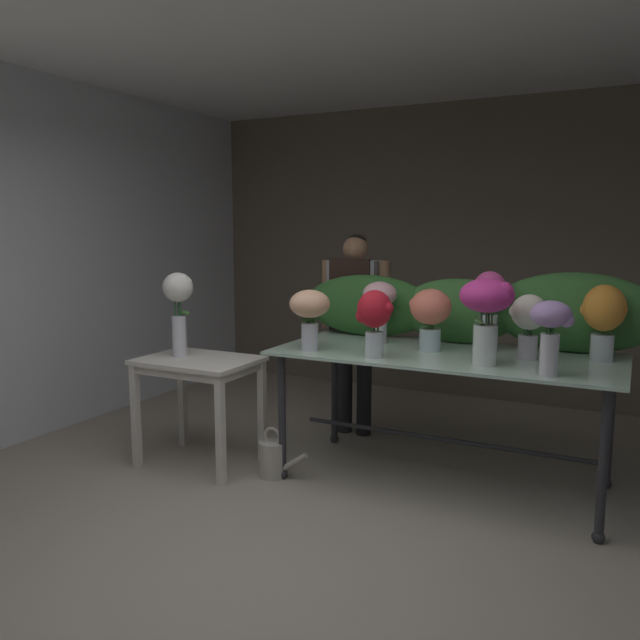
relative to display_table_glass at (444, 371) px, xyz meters
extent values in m
plane|color=#9E9384|center=(-0.54, 0.36, -0.75)|extent=(8.56, 8.56, 0.00)
cube|color=#706656|center=(-0.54, 2.30, 0.67)|extent=(5.34, 0.12, 2.86)
cube|color=silver|center=(-3.21, 0.36, 0.67)|extent=(0.12, 4.01, 2.86)
cube|color=silver|center=(-0.54, 0.36, 2.16)|extent=(5.46, 4.01, 0.12)
cube|color=#B3D7C3|center=(0.00, 0.00, 0.11)|extent=(2.14, 1.00, 0.02)
cylinder|color=#2D2D33|center=(-0.97, -0.40, -0.33)|extent=(0.05, 0.05, 0.85)
sphere|color=#2D2D33|center=(-0.97, -0.40, -0.72)|extent=(0.07, 0.07, 0.07)
cylinder|color=#2D2D33|center=(0.97, -0.40, -0.33)|extent=(0.05, 0.05, 0.85)
sphere|color=#2D2D33|center=(0.97, -0.40, -0.72)|extent=(0.07, 0.07, 0.07)
cylinder|color=#2D2D33|center=(-0.97, 0.40, -0.33)|extent=(0.05, 0.05, 0.85)
sphere|color=#2D2D33|center=(-0.97, 0.40, -0.72)|extent=(0.07, 0.07, 0.07)
cylinder|color=#2D2D33|center=(0.97, 0.40, -0.33)|extent=(0.05, 0.05, 0.85)
sphere|color=#2D2D33|center=(0.97, 0.40, -0.72)|extent=(0.07, 0.07, 0.07)
cylinder|color=#2D2D33|center=(0.00, 0.00, -0.46)|extent=(1.94, 0.03, 0.03)
cube|color=silver|center=(-1.62, -0.43, -0.01)|extent=(0.80, 0.58, 0.03)
cube|color=silver|center=(-1.62, -0.43, -0.05)|extent=(0.74, 0.52, 0.06)
cube|color=silver|center=(-1.98, -0.68, -0.39)|extent=(0.05, 0.05, 0.73)
cube|color=silver|center=(-1.27, -0.68, -0.39)|extent=(0.05, 0.05, 0.73)
cube|color=silver|center=(-1.98, -0.17, -0.39)|extent=(0.05, 0.05, 0.73)
cube|color=silver|center=(-1.27, -0.17, -0.39)|extent=(0.05, 0.05, 0.73)
cylinder|color=#232328|center=(-1.01, 0.69, -0.32)|extent=(0.12, 0.12, 0.87)
cylinder|color=#232328|center=(-0.84, 0.69, -0.32)|extent=(0.12, 0.12, 0.87)
cube|color=#999EA8|center=(-0.93, 0.69, 0.38)|extent=(0.40, 0.22, 0.54)
cube|color=black|center=(-0.93, 0.57, 0.34)|extent=(0.34, 0.02, 0.66)
cylinder|color=#936B4C|center=(-1.17, 0.69, 0.38)|extent=(0.09, 0.09, 0.55)
cylinder|color=#936B4C|center=(-0.68, 0.69, 0.38)|extent=(0.09, 0.09, 0.55)
sphere|color=#936B4C|center=(-0.93, 0.69, 0.74)|extent=(0.20, 0.20, 0.20)
ellipsoid|color=black|center=(-0.93, 0.71, 0.81)|extent=(0.15, 0.15, 0.09)
ellipsoid|color=#2D6028|center=(-0.69, 0.38, 0.34)|extent=(1.01, 0.23, 0.45)
ellipsoid|color=#387033|center=(-0.02, 0.38, 0.34)|extent=(0.82, 0.22, 0.45)
ellipsoid|color=#387033|center=(0.73, 0.38, 0.37)|extent=(1.05, 0.27, 0.51)
cylinder|color=silver|center=(-0.11, 0.02, 0.19)|extent=(0.14, 0.14, 0.14)
cylinder|color=#9EBCB2|center=(-0.11, 0.02, 0.15)|extent=(0.13, 0.13, 0.06)
cylinder|color=#387033|center=(-0.09, 0.01, 0.23)|extent=(0.01, 0.01, 0.21)
cylinder|color=#387033|center=(-0.11, 0.04, 0.23)|extent=(0.01, 0.01, 0.21)
cylinder|color=#387033|center=(-0.13, 0.02, 0.23)|extent=(0.01, 0.01, 0.21)
cylinder|color=#387033|center=(-0.11, -0.02, 0.23)|extent=(0.01, 0.01, 0.21)
ellipsoid|color=#EF7A60|center=(-0.11, 0.02, 0.40)|extent=(0.26, 0.26, 0.23)
sphere|color=#EF7A60|center=(-0.22, 0.04, 0.41)|extent=(0.07, 0.07, 0.07)
sphere|color=#EF7A60|center=(-0.02, 0.01, 0.43)|extent=(0.09, 0.09, 0.09)
ellipsoid|color=#387033|center=(-0.12, -0.01, 0.28)|extent=(0.10, 0.10, 0.03)
cylinder|color=silver|center=(-0.81, -0.31, 0.21)|extent=(0.11, 0.11, 0.18)
cylinder|color=#9EBCB2|center=(-0.81, -0.31, 0.16)|extent=(0.10, 0.10, 0.08)
cylinder|color=#28562D|center=(-0.78, -0.31, 0.25)|extent=(0.01, 0.01, 0.24)
cylinder|color=#28562D|center=(-0.82, -0.30, 0.25)|extent=(0.01, 0.01, 0.24)
cylinder|color=#28562D|center=(-0.82, -0.33, 0.25)|extent=(0.01, 0.01, 0.24)
ellipsoid|color=#F4B78E|center=(-0.81, -0.31, 0.42)|extent=(0.26, 0.26, 0.18)
sphere|color=#F4B78E|center=(-0.71, -0.31, 0.44)|extent=(0.06, 0.06, 0.06)
ellipsoid|color=#387033|center=(-0.81, -0.31, 0.32)|extent=(0.10, 0.10, 0.03)
cylinder|color=silver|center=(0.90, 0.18, 0.20)|extent=(0.13, 0.13, 0.16)
cylinder|color=#9EBCB2|center=(0.90, 0.18, 0.15)|extent=(0.12, 0.12, 0.07)
cylinder|color=#2D6028|center=(0.94, 0.18, 0.24)|extent=(0.01, 0.01, 0.23)
cylinder|color=#2D6028|center=(0.88, 0.21, 0.24)|extent=(0.01, 0.01, 0.23)
cylinder|color=#2D6028|center=(0.89, 0.17, 0.24)|extent=(0.01, 0.01, 0.23)
ellipsoid|color=orange|center=(0.90, 0.18, 0.44)|extent=(0.24, 0.24, 0.28)
sphere|color=orange|center=(0.81, 0.18, 0.42)|extent=(0.09, 0.09, 0.09)
sphere|color=orange|center=(0.98, 0.17, 0.43)|extent=(0.10, 0.10, 0.10)
ellipsoid|color=#2D6028|center=(0.92, 0.18, 0.30)|extent=(0.10, 0.10, 0.03)
cylinder|color=silver|center=(0.67, -0.37, 0.23)|extent=(0.10, 0.10, 0.23)
cylinder|color=#9EBCB2|center=(0.67, -0.37, 0.17)|extent=(0.09, 0.09, 0.10)
cylinder|color=#2D6028|center=(0.68, -0.37, 0.27)|extent=(0.01, 0.01, 0.28)
cylinder|color=#2D6028|center=(0.67, -0.36, 0.27)|extent=(0.01, 0.01, 0.28)
cylinder|color=#2D6028|center=(0.65, -0.37, 0.27)|extent=(0.01, 0.01, 0.28)
cylinder|color=#2D6028|center=(0.66, -0.39, 0.27)|extent=(0.01, 0.01, 0.28)
ellipsoid|color=#B28ED1|center=(0.67, -0.37, 0.45)|extent=(0.21, 0.21, 0.14)
sphere|color=#B28ED1|center=(0.75, -0.38, 0.42)|extent=(0.08, 0.08, 0.08)
cylinder|color=silver|center=(0.30, -0.25, 0.23)|extent=(0.14, 0.14, 0.23)
cylinder|color=#9EBCB2|center=(0.30, -0.25, 0.17)|extent=(0.13, 0.13, 0.10)
cylinder|color=#2D6028|center=(0.34, -0.26, 0.29)|extent=(0.01, 0.01, 0.34)
cylinder|color=#2D6028|center=(0.31, -0.22, 0.29)|extent=(0.01, 0.01, 0.34)
cylinder|color=#2D6028|center=(0.28, -0.26, 0.29)|extent=(0.01, 0.01, 0.34)
cylinder|color=#2D6028|center=(0.31, -0.28, 0.29)|extent=(0.01, 0.01, 0.34)
ellipsoid|color=#D1338E|center=(0.30, -0.25, 0.52)|extent=(0.31, 0.31, 0.20)
sphere|color=#D1338E|center=(0.40, -0.28, 0.55)|extent=(0.11, 0.11, 0.11)
ellipsoid|color=#477F3D|center=(0.27, -0.27, 0.37)|extent=(0.09, 0.11, 0.03)
cylinder|color=silver|center=(0.50, 0.02, 0.19)|extent=(0.12, 0.12, 0.15)
cylinder|color=#9EBCB2|center=(0.50, 0.02, 0.15)|extent=(0.11, 0.11, 0.06)
cylinder|color=#28562D|center=(0.52, 0.02, 0.23)|extent=(0.01, 0.01, 0.21)
cylinder|color=#28562D|center=(0.50, 0.05, 0.23)|extent=(0.01, 0.01, 0.21)
cylinder|color=#28562D|center=(0.48, 0.02, 0.23)|extent=(0.01, 0.01, 0.21)
cylinder|color=#28562D|center=(0.50, -0.01, 0.23)|extent=(0.01, 0.01, 0.21)
ellipsoid|color=white|center=(0.50, 0.02, 0.40)|extent=(0.21, 0.21, 0.21)
sphere|color=white|center=(0.42, 0.05, 0.40)|extent=(0.08, 0.08, 0.08)
cylinder|color=silver|center=(-0.50, 0.14, 0.23)|extent=(0.11, 0.11, 0.22)
cylinder|color=#9EBCB2|center=(-0.50, 0.14, 0.17)|extent=(0.10, 0.10, 0.09)
cylinder|color=#387033|center=(-0.48, 0.14, 0.27)|extent=(0.01, 0.01, 0.28)
cylinder|color=#387033|center=(-0.51, 0.16, 0.27)|extent=(0.01, 0.01, 0.28)
cylinder|color=#387033|center=(-0.53, 0.14, 0.27)|extent=(0.01, 0.01, 0.28)
cylinder|color=#387033|center=(-0.51, 0.12, 0.27)|extent=(0.01, 0.01, 0.28)
ellipsoid|color=#EFB2BC|center=(-0.50, 0.14, 0.46)|extent=(0.23, 0.23, 0.17)
sphere|color=#EFB2BC|center=(-0.57, 0.12, 0.45)|extent=(0.06, 0.06, 0.06)
sphere|color=#EFB2BC|center=(-0.42, 0.17, 0.46)|extent=(0.05, 0.05, 0.05)
cylinder|color=silver|center=(-0.35, -0.34, 0.20)|extent=(0.11, 0.11, 0.16)
cylinder|color=#9EBCB2|center=(-0.35, -0.34, 0.15)|extent=(0.10, 0.10, 0.07)
cylinder|color=#387033|center=(-0.32, -0.35, 0.24)|extent=(0.01, 0.01, 0.22)
cylinder|color=#387033|center=(-0.36, -0.31, 0.24)|extent=(0.01, 0.01, 0.22)
cylinder|color=#387033|center=(-0.36, -0.36, 0.24)|extent=(0.01, 0.01, 0.22)
ellipsoid|color=red|center=(-0.35, -0.34, 0.42)|extent=(0.21, 0.21, 0.23)
sphere|color=red|center=(-0.41, -0.37, 0.38)|extent=(0.10, 0.10, 0.10)
sphere|color=red|center=(-0.26, -0.36, 0.43)|extent=(0.08, 0.08, 0.08)
cylinder|color=silver|center=(0.22, 0.20, 0.23)|extent=(0.11, 0.11, 0.23)
cylinder|color=#9EBCB2|center=(0.22, 0.20, 0.17)|extent=(0.10, 0.10, 0.10)
cylinder|color=#28562D|center=(0.25, 0.20, 0.30)|extent=(0.01, 0.01, 0.34)
cylinder|color=#28562D|center=(0.21, 0.22, 0.30)|extent=(0.01, 0.01, 0.34)
cylinder|color=#28562D|center=(0.22, 0.18, 0.30)|extent=(0.01, 0.01, 0.34)
ellipsoid|color=#E54C9E|center=(0.22, 0.20, 0.53)|extent=(0.20, 0.20, 0.20)
ellipsoid|color=#387033|center=(0.19, 0.23, 0.37)|extent=(0.08, 0.11, 0.03)
cylinder|color=silver|center=(-1.78, -0.43, 0.15)|extent=(0.10, 0.10, 0.29)
cylinder|color=#9EBCB2|center=(-1.78, -0.43, 0.07)|extent=(0.09, 0.09, 0.12)
cylinder|color=#28562D|center=(-1.77, -0.43, 0.23)|extent=(0.01, 0.01, 0.42)
cylinder|color=#28562D|center=(-1.79, -0.41, 0.23)|extent=(0.01, 0.01, 0.42)
cylinder|color=#28562D|center=(-1.80, -0.44, 0.23)|extent=(0.01, 0.01, 0.42)
ellipsoid|color=white|center=(-1.78, -0.43, 0.50)|extent=(0.21, 0.21, 0.20)
sphere|color=white|center=(-1.86, -0.41, 0.53)|extent=(0.07, 0.07, 0.07)
sphere|color=white|center=(-1.73, -0.40, 0.52)|extent=(0.08, 0.08, 0.08)
ellipsoid|color=#477F3D|center=(-1.74, -0.40, 0.32)|extent=(0.11, 0.07, 0.03)
cylinder|color=#B7B2A8|center=(-1.04, -0.40, -0.63)|extent=(0.18, 0.18, 0.24)
cylinder|color=#B7B2A8|center=(-0.87, -0.40, -0.62)|extent=(0.18, 0.04, 0.14)
torus|color=#B7B2A8|center=(-1.04, -0.40, -0.47)|extent=(0.13, 0.02, 0.13)
camera|label=1|loc=(1.07, -3.88, 0.90)|focal=35.50mm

